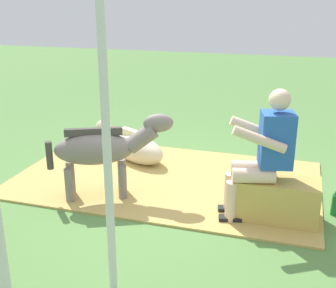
{
  "coord_description": "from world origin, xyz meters",
  "views": [
    {
      "loc": [
        -1.32,
        4.32,
        2.12
      ],
      "look_at": [
        0.01,
        -0.02,
        0.55
      ],
      "focal_mm": 46.71,
      "sensor_mm": 36.0,
      "label": 1
    }
  ],
  "objects_px": {
    "hay_bale": "(277,200)",
    "person_seated": "(264,151)",
    "tent_pole_left": "(106,131)",
    "pony_lying": "(133,147)",
    "soda_bottle": "(335,203)",
    "pony_standing": "(103,149)"
  },
  "relations": [
    {
      "from": "hay_bale",
      "to": "person_seated",
      "type": "relative_size",
      "value": 0.61
    },
    {
      "from": "person_seated",
      "to": "tent_pole_left",
      "type": "relative_size",
      "value": 0.52
    },
    {
      "from": "hay_bale",
      "to": "tent_pole_left",
      "type": "distance_m",
      "value": 2.1
    },
    {
      "from": "pony_lying",
      "to": "soda_bottle",
      "type": "xyz_separation_m",
      "value": [
        -2.5,
        0.84,
        -0.06
      ]
    },
    {
      "from": "hay_bale",
      "to": "tent_pole_left",
      "type": "height_order",
      "value": "tent_pole_left"
    },
    {
      "from": "hay_bale",
      "to": "person_seated",
      "type": "height_order",
      "value": "person_seated"
    },
    {
      "from": "person_seated",
      "to": "soda_bottle",
      "type": "bearing_deg",
      "value": -157.77
    },
    {
      "from": "pony_lying",
      "to": "hay_bale",
      "type": "bearing_deg",
      "value": 150.28
    },
    {
      "from": "hay_bale",
      "to": "soda_bottle",
      "type": "height_order",
      "value": "hay_bale"
    },
    {
      "from": "person_seated",
      "to": "tent_pole_left",
      "type": "bearing_deg",
      "value": 57.02
    },
    {
      "from": "person_seated",
      "to": "pony_lying",
      "type": "relative_size",
      "value": 1.01
    },
    {
      "from": "pony_standing",
      "to": "person_seated",
      "type": "bearing_deg",
      "value": -179.78
    },
    {
      "from": "person_seated",
      "to": "soda_bottle",
      "type": "distance_m",
      "value": 0.97
    },
    {
      "from": "person_seated",
      "to": "pony_standing",
      "type": "relative_size",
      "value": 1.04
    },
    {
      "from": "hay_bale",
      "to": "tent_pole_left",
      "type": "bearing_deg",
      "value": 53.29
    },
    {
      "from": "pony_standing",
      "to": "soda_bottle",
      "type": "bearing_deg",
      "value": -172.82
    },
    {
      "from": "hay_bale",
      "to": "tent_pole_left",
      "type": "xyz_separation_m",
      "value": [
        1.09,
        1.46,
        1.04
      ]
    },
    {
      "from": "pony_standing",
      "to": "soda_bottle",
      "type": "xyz_separation_m",
      "value": [
        -2.38,
        -0.3,
        -0.43
      ]
    },
    {
      "from": "pony_lying",
      "to": "soda_bottle",
      "type": "distance_m",
      "value": 2.63
    },
    {
      "from": "person_seated",
      "to": "pony_lying",
      "type": "height_order",
      "value": "person_seated"
    },
    {
      "from": "pony_lying",
      "to": "tent_pole_left",
      "type": "bearing_deg",
      "value": 108.24
    },
    {
      "from": "person_seated",
      "to": "pony_lying",
      "type": "bearing_deg",
      "value": -32.44
    }
  ]
}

